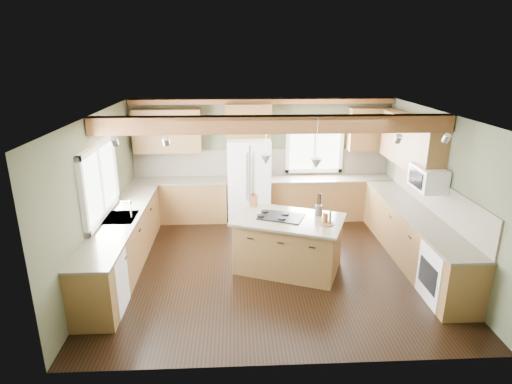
{
  "coord_description": "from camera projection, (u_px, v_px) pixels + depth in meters",
  "views": [
    {
      "loc": [
        -0.58,
        -6.64,
        3.53
      ],
      "look_at": [
        -0.24,
        0.3,
        1.24
      ],
      "focal_mm": 30.0,
      "sensor_mm": 36.0,
      "label": 1
    }
  ],
  "objects": [
    {
      "name": "ceiling_beam",
      "position": [
        273.0,
        124.0,
        6.53
      ],
      "size": [
        5.55,
        0.26,
        0.26
      ],
      "primitive_type": "cube",
      "color": "brown",
      "rests_on": "ceiling"
    },
    {
      "name": "utensil_crock",
      "position": [
        319.0,
        210.0,
        7.15
      ],
      "size": [
        0.18,
        0.18,
        0.17
      ],
      "primitive_type": "cylinder",
      "rotation": [
        0.0,
        0.0,
        -0.7
      ],
      "color": "#38302D",
      "rests_on": "island_top"
    },
    {
      "name": "window_back",
      "position": [
        314.0,
        147.0,
        9.35
      ],
      "size": [
        1.1,
        0.04,
        1.0
      ],
      "primitive_type": "cube",
      "color": "white",
      "rests_on": "wall_back"
    },
    {
      "name": "microwave",
      "position": [
        428.0,
        178.0,
        7.02
      ],
      "size": [
        0.4,
        0.7,
        0.38
      ],
      "primitive_type": "cube",
      "color": "white",
      "rests_on": "wall_right"
    },
    {
      "name": "base_cab_right",
      "position": [
        413.0,
        237.0,
        7.46
      ],
      "size": [
        0.6,
        3.7,
        0.88
      ],
      "primitive_type": "cube",
      "color": "brown",
      "rests_on": "floor"
    },
    {
      "name": "pendant_left",
      "position": [
        266.0,
        160.0,
        6.85
      ],
      "size": [
        0.18,
        0.18,
        0.16
      ],
      "primitive_type": "cone",
      "rotation": [
        3.14,
        0.0,
        0.0
      ],
      "color": "#B2B2B7",
      "rests_on": "ceiling"
    },
    {
      "name": "knife_block",
      "position": [
        254.0,
        201.0,
        7.54
      ],
      "size": [
        0.14,
        0.12,
        0.2
      ],
      "primitive_type": "cube",
      "rotation": [
        0.0,
        0.0,
        -0.33
      ],
      "color": "brown",
      "rests_on": "island_top"
    },
    {
      "name": "dishwasher",
      "position": [
        101.0,
        284.0,
        5.99
      ],
      "size": [
        0.6,
        0.6,
        0.84
      ],
      "primitive_type": "cube",
      "color": "white",
      "rests_on": "floor"
    },
    {
      "name": "wall_back",
      "position": [
        262.0,
        158.0,
        9.4
      ],
      "size": [
        5.6,
        0.0,
        5.6
      ],
      "primitive_type": "plane",
      "rotation": [
        1.57,
        0.0,
        0.0
      ],
      "color": "#474D36",
      "rests_on": "ground"
    },
    {
      "name": "island_top",
      "position": [
        289.0,
        219.0,
        7.03
      ],
      "size": [
        2.03,
        1.68,
        0.04
      ],
      "primitive_type": "cube",
      "rotation": [
        0.0,
        0.0,
        -0.38
      ],
      "color": "#4D4638",
      "rests_on": "island"
    },
    {
      "name": "counter_left",
      "position": [
        121.0,
        218.0,
        7.08
      ],
      "size": [
        0.64,
        3.74,
        0.04
      ],
      "primitive_type": "cube",
      "color": "#4D4638",
      "rests_on": "base_cab_left"
    },
    {
      "name": "base_cab_back_right",
      "position": [
        330.0,
        198.0,
        9.45
      ],
      "size": [
        2.62,
        0.6,
        0.88
      ],
      "primitive_type": "cube",
      "color": "brown",
      "rests_on": "floor"
    },
    {
      "name": "backsplash_right",
      "position": [
        435.0,
        196.0,
        7.23
      ],
      "size": [
        0.03,
        3.7,
        0.58
      ],
      "primitive_type": "cube",
      "color": "brown",
      "rests_on": "wall_right"
    },
    {
      "name": "upper_cab_back_left",
      "position": [
        168.0,
        131.0,
        8.93
      ],
      "size": [
        1.4,
        0.35,
        0.9
      ],
      "primitive_type": "cube",
      "color": "brown",
      "rests_on": "wall_back"
    },
    {
      "name": "upper_cab_back_corner",
      "position": [
        370.0,
        129.0,
        9.14
      ],
      "size": [
        0.9,
        0.35,
        0.9
      ],
      "primitive_type": "cube",
      "color": "brown",
      "rests_on": "wall_back"
    },
    {
      "name": "window_left",
      "position": [
        99.0,
        181.0,
        6.86
      ],
      "size": [
        0.04,
        1.6,
        1.05
      ],
      "primitive_type": "cube",
      "color": "white",
      "rests_on": "wall_left"
    },
    {
      "name": "counter_right",
      "position": [
        416.0,
        213.0,
        7.32
      ],
      "size": [
        0.64,
        3.74,
        0.04
      ],
      "primitive_type": "cube",
      "color": "#4D4638",
      "rests_on": "base_cab_right"
    },
    {
      "name": "floor",
      "position": [
        271.0,
        265.0,
        7.43
      ],
      "size": [
        5.6,
        5.6,
        0.0
      ],
      "primitive_type": "plane",
      "color": "black",
      "rests_on": "ground"
    },
    {
      "name": "wall_left",
      "position": [
        99.0,
        197.0,
        6.89
      ],
      "size": [
        0.0,
        5.0,
        5.0
      ],
      "primitive_type": "plane",
      "rotation": [
        1.57,
        0.0,
        1.57
      ],
      "color": "#474D36",
      "rests_on": "ground"
    },
    {
      "name": "soffit_trim",
      "position": [
        262.0,
        101.0,
        8.91
      ],
      "size": [
        5.55,
        0.2,
        0.1
      ],
      "primitive_type": "cube",
      "color": "brown",
      "rests_on": "ceiling"
    },
    {
      "name": "backsplash_back",
      "position": [
        262.0,
        162.0,
        9.41
      ],
      "size": [
        5.58,
        0.03,
        0.58
      ],
      "primitive_type": "cube",
      "color": "brown",
      "rests_on": "wall_back"
    },
    {
      "name": "upper_cab_over_fridge",
      "position": [
        248.0,
        121.0,
        8.95
      ],
      "size": [
        0.96,
        0.35,
        0.7
      ],
      "primitive_type": "cube",
      "color": "brown",
      "rests_on": "wall_back"
    },
    {
      "name": "base_cab_left",
      "position": [
        123.0,
        244.0,
        7.22
      ],
      "size": [
        0.6,
        3.7,
        0.88
      ],
      "primitive_type": "cube",
      "color": "brown",
      "rests_on": "floor"
    },
    {
      "name": "upper_cab_right",
      "position": [
        411.0,
        142.0,
        7.8
      ],
      "size": [
        0.35,
        2.2,
        0.9
      ],
      "primitive_type": "cube",
      "color": "brown",
      "rests_on": "wall_right"
    },
    {
      "name": "wall_right",
      "position": [
        438.0,
        191.0,
        7.16
      ],
      "size": [
        0.0,
        5.0,
        5.0
      ],
      "primitive_type": "plane",
      "rotation": [
        1.57,
        0.0,
        -1.57
      ],
      "color": "#474D36",
      "rests_on": "ground"
    },
    {
      "name": "counter_back_right",
      "position": [
        331.0,
        178.0,
        9.31
      ],
      "size": [
        2.66,
        0.64,
        0.04
      ],
      "primitive_type": "cube",
      "color": "#4D4638",
      "rests_on": "base_cab_back_right"
    },
    {
      "name": "ceiling",
      "position": [
        272.0,
        115.0,
        6.62
      ],
      "size": [
        5.6,
        5.6,
        0.0
      ],
      "primitive_type": "plane",
      "rotation": [
        3.14,
        0.0,
        0.0
      ],
      "color": "silver",
      "rests_on": "wall_back"
    },
    {
      "name": "sink",
      "position": [
        121.0,
        218.0,
        7.08
      ],
      "size": [
        0.5,
        0.65,
        0.03
      ],
      "primitive_type": "cube",
      "color": "#262628",
      "rests_on": "counter_left"
    },
    {
      "name": "counter_back_left",
      "position": [
        179.0,
        181.0,
        9.15
      ],
      "size": [
        2.06,
        0.64,
        0.04
      ],
      "primitive_type": "cube",
      "color": "#4D4638",
      "rests_on": "base_cab_back_left"
    },
    {
      "name": "bottle_tray",
      "position": [
        327.0,
        218.0,
        6.76
      ],
      "size": [
        0.33,
        0.33,
        0.21
      ],
      "primitive_type": null,
      "rotation": [
        0.0,
        0.0,
        -0.68
      ],
      "color": "brown",
      "rests_on": "island_top"
    },
    {
      "name": "island",
      "position": [
        288.0,
        245.0,
        7.18
      ],
      "size": [
        1.89,
        1.53,
        0.88
      ],
      "primitive_type": "cube",
      "rotation": [
        0.0,
        0.0,
        -0.38
      ],
      "color": "brown",
      "rests_on": "floor"
    },
    {
      "name": "oven",
      "position": [
        448.0,
        275.0,
        6.23
      ],
      "size": [
        0.6,
        0.72,
        0.84
      ],
      "primitive_type": "cube",
      "color": "white",
      "rests_on": "floor"
    },
    {
      "name": "cooktop",
      "position": [
        281.0,
        217.0,
        7.06
      ],
      "size": [
        0.83,
        0.7,
        0.02
      ],
      "primitive_type": "cube",
      "rotation": [
        0.0,
        0.0,
        -0.38
      ],
      "color": "black",
      "rests_on": "island_top"
    },
    {
      "name": "pendant_right",
      "position": [
        316.0,
        164.0,
        6.6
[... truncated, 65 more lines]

